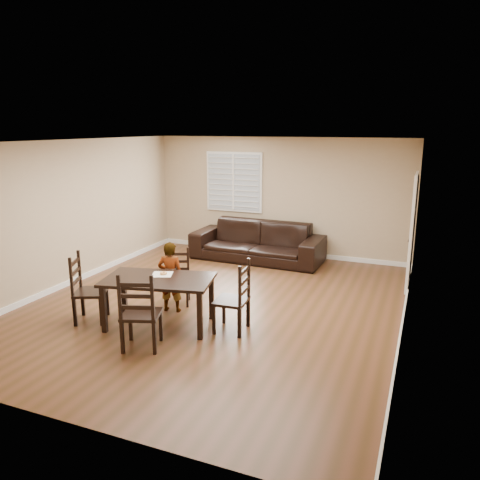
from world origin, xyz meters
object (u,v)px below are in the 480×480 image
at_px(sofa, 257,242).
at_px(dining_table, 159,284).
at_px(child, 171,277).
at_px(donut, 163,273).
at_px(chair_right, 240,300).
at_px(chair_left, 82,291).
at_px(chair_far, 139,317).
at_px(chair_near, 177,278).

bearing_deg(sofa, dining_table, -90.68).
bearing_deg(child, donut, 94.38).
bearing_deg(chair_right, dining_table, -82.16).
relative_size(child, sofa, 0.40).
xyz_separation_m(chair_left, sofa, (1.33, 4.18, -0.06)).
height_order(dining_table, donut, donut).
relative_size(chair_right, sofa, 0.37).
bearing_deg(donut, chair_left, -158.07).
xyz_separation_m(chair_far, sofa, (-0.06, 4.73, -0.07)).
height_order(chair_near, sofa, chair_near).
bearing_deg(chair_left, sofa, -42.06).
bearing_deg(donut, chair_near, 105.47).
xyz_separation_m(chair_far, child, (-0.33, 1.40, 0.08)).
xyz_separation_m(chair_near, chair_right, (1.44, -0.73, 0.06)).
distance_m(dining_table, chair_far, 0.87).
xyz_separation_m(dining_table, child, (-0.13, 0.56, -0.08)).
xyz_separation_m(donut, sofa, (0.17, 3.71, -0.35)).
bearing_deg(chair_near, child, -98.54).
bearing_deg(dining_table, child, 90.00).
xyz_separation_m(chair_right, donut, (-1.22, -0.07, 0.29)).
bearing_deg(sofa, chair_near, -96.09).
relative_size(chair_left, sofa, 0.37).
relative_size(dining_table, sofa, 0.60).
relative_size(chair_near, chair_left, 0.87).
bearing_deg(chair_far, chair_right, -152.01).
relative_size(chair_far, child, 0.95).
distance_m(chair_far, donut, 1.07).
relative_size(dining_table, donut, 15.52).
bearing_deg(sofa, chair_far, -87.86).
relative_size(chair_left, chair_right, 1.01).
relative_size(chair_left, donut, 9.50).
xyz_separation_m(chair_left, chair_right, (2.39, 0.54, -0.00)).
xyz_separation_m(child, sofa, (0.27, 3.33, -0.15)).
bearing_deg(chair_left, donut, -92.45).
height_order(chair_right, sofa, chair_right).
distance_m(child, donut, 0.44).
distance_m(chair_near, donut, 0.90).
xyz_separation_m(chair_near, donut, (0.22, -0.80, 0.35)).
bearing_deg(sofa, chair_left, -106.22).
bearing_deg(chair_far, sofa, -108.66).
relative_size(dining_table, child, 1.51).
height_order(dining_table, chair_left, chair_left).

